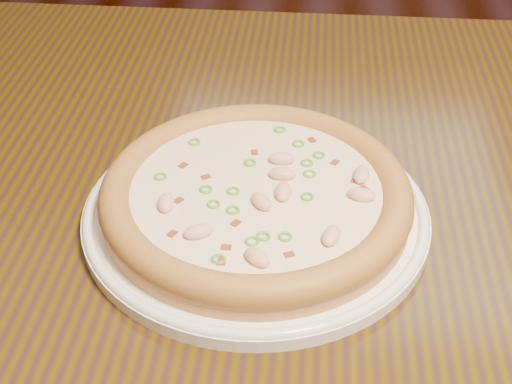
{
  "coord_description": "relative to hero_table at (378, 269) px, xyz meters",
  "views": [
    {
      "loc": [
        -0.14,
        -0.76,
        1.15
      ],
      "look_at": [
        -0.19,
        -0.28,
        0.78
      ],
      "focal_mm": 50.0,
      "sensor_mm": 36.0,
      "label": 1
    }
  ],
  "objects": [
    {
      "name": "hero_table",
      "position": [
        0.0,
        0.0,
        0.0
      ],
      "size": [
        1.2,
        0.8,
        0.75
      ],
      "color": "black",
      "rests_on": "ground"
    },
    {
      "name": "plate",
      "position": [
        -0.12,
        -0.05,
        0.11
      ],
      "size": [
        0.3,
        0.3,
        0.02
      ],
      "color": "white",
      "rests_on": "hero_table"
    },
    {
      "name": "pizza",
      "position": [
        -0.12,
        -0.05,
        0.13
      ],
      "size": [
        0.27,
        0.27,
        0.03
      ],
      "color": "tan",
      "rests_on": "plate"
    }
  ]
}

